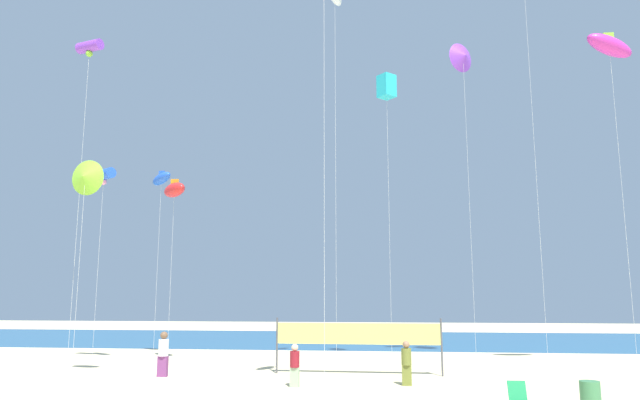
# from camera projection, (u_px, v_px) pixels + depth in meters

# --- Properties ---
(ocean_band) EXTENTS (120.00, 20.00, 0.01)m
(ocean_band) POSITION_uv_depth(u_px,v_px,m) (371.00, 339.00, 45.15)
(ocean_band) COLOR #28608C
(ocean_band) RESTS_ON ground
(beachgoer_maroon_shirt) EXTENTS (0.36, 0.36, 1.57)m
(beachgoer_maroon_shirt) POSITION_uv_depth(u_px,v_px,m) (295.00, 364.00, 21.50)
(beachgoer_maroon_shirt) COLOR #99B28C
(beachgoer_maroon_shirt) RESTS_ON ground
(beachgoer_white_shirt) EXTENTS (0.42, 0.42, 1.86)m
(beachgoer_white_shirt) POSITION_uv_depth(u_px,v_px,m) (163.00, 352.00, 24.29)
(beachgoer_white_shirt) COLOR #7A3872
(beachgoer_white_shirt) RESTS_ON ground
(beachgoer_olive_shirt) EXTENTS (0.38, 0.38, 1.65)m
(beachgoer_olive_shirt) POSITION_uv_depth(u_px,v_px,m) (406.00, 362.00, 21.87)
(beachgoer_olive_shirt) COLOR olive
(beachgoer_olive_shirt) RESTS_ON ground
(folding_beach_chair) EXTENTS (0.52, 0.65, 0.89)m
(folding_beach_chair) POSITION_uv_depth(u_px,v_px,m) (518.00, 397.00, 16.59)
(folding_beach_chair) COLOR #1E8C4C
(folding_beach_chair) RESTS_ON ground
(trash_barrel) EXTENTS (0.59, 0.59, 0.83)m
(trash_barrel) POSITION_uv_depth(u_px,v_px,m) (590.00, 395.00, 17.11)
(trash_barrel) COLOR #3F7F4C
(trash_barrel) RESTS_ON ground
(volleyball_net) EXTENTS (7.24, 0.26, 2.40)m
(volleyball_net) POSITION_uv_depth(u_px,v_px,m) (358.00, 336.00, 25.00)
(volleyball_net) COLOR #4C4C51
(volleyball_net) RESTS_ON ground
(kite_lime_delta) EXTENTS (1.55, 0.52, 9.07)m
(kite_lime_delta) POSITION_uv_depth(u_px,v_px,m) (85.00, 177.00, 24.21)
(kite_lime_delta) COLOR silver
(kite_lime_delta) RESTS_ON ground
(kite_magenta_inflatable) EXTENTS (2.68, 1.64, 15.84)m
(kite_magenta_inflatable) POSITION_uv_depth(u_px,v_px,m) (609.00, 46.00, 27.30)
(kite_magenta_inflatable) COLOR silver
(kite_magenta_inflatable) RESTS_ON ground
(kite_violet_tube) EXTENTS (1.44, 0.90, 15.61)m
(kite_violet_tube) POSITION_uv_depth(u_px,v_px,m) (90.00, 48.00, 27.92)
(kite_violet_tube) COLOR silver
(kite_violet_tube) RESTS_ON ground
(kite_red_inflatable) EXTENTS (1.97, 2.03, 9.39)m
(kite_red_inflatable) POSITION_uv_depth(u_px,v_px,m) (174.00, 190.00, 29.96)
(kite_red_inflatable) COLOR silver
(kite_red_inflatable) RESTS_ON ground
(kite_blue_tube) EXTENTS (1.58, 1.33, 9.89)m
(kite_blue_tube) POSITION_uv_depth(u_px,v_px,m) (104.00, 175.00, 29.96)
(kite_blue_tube) COLOR silver
(kite_blue_tube) RESTS_ON ground
(kite_violet_delta) EXTENTS (1.59, 1.37, 17.36)m
(kite_violet_delta) POSITION_uv_depth(u_px,v_px,m) (463.00, 57.00, 31.98)
(kite_violet_delta) COLOR silver
(kite_violet_delta) RESTS_ON ground
(kite_blue_inflatable) EXTENTS (1.75, 1.54, 10.46)m
(kite_blue_inflatable) POSITION_uv_depth(u_px,v_px,m) (161.00, 179.00, 32.95)
(kite_blue_inflatable) COLOR silver
(kite_blue_inflatable) RESTS_ON ground
(kite_cyan_box) EXTENTS (1.09, 1.09, 15.11)m
(kite_cyan_box) POSITION_uv_depth(u_px,v_px,m) (387.00, 87.00, 30.90)
(kite_cyan_box) COLOR silver
(kite_cyan_box) RESTS_ON ground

